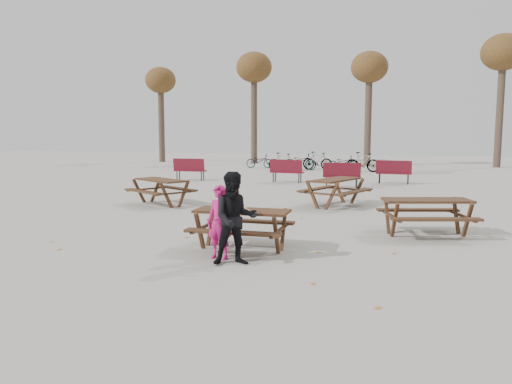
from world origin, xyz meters
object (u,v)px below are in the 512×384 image
(child, at_px, (220,222))
(picnic_table_east, at_px, (426,217))
(adult, at_px, (235,219))
(food_tray, at_px, (244,211))
(soda_bottle, at_px, (226,207))
(picnic_table_north, at_px, (161,192))
(main_picnic_table, at_px, (242,219))
(picnic_table_far, at_px, (335,192))

(child, relative_size, picnic_table_east, 0.71)
(adult, bearing_deg, food_tray, 73.00)
(soda_bottle, bearing_deg, picnic_table_north, 127.20)
(picnic_table_east, bearing_deg, food_tray, -158.60)
(soda_bottle, bearing_deg, adult, -62.13)
(soda_bottle, height_order, picnic_table_east, soda_bottle)
(main_picnic_table, bearing_deg, adult, -78.82)
(adult, distance_m, picnic_table_north, 7.48)
(picnic_table_north, bearing_deg, child, -24.32)
(picnic_table_far, bearing_deg, picnic_table_north, 125.19)
(picnic_table_north, bearing_deg, picnic_table_far, 43.77)
(food_tray, height_order, soda_bottle, soda_bottle)
(picnic_table_east, height_order, picnic_table_north, picnic_table_east)
(main_picnic_table, height_order, picnic_table_north, picnic_table_north)
(main_picnic_table, xyz_separation_m, child, (-0.17, -0.79, 0.08))
(food_tray, bearing_deg, adult, -82.45)
(main_picnic_table, relative_size, picnic_table_far, 0.93)
(picnic_table_far, bearing_deg, adult, -164.47)
(child, distance_m, picnic_table_north, 7.01)
(main_picnic_table, height_order, adult, adult)
(food_tray, relative_size, picnic_table_far, 0.09)
(soda_bottle, bearing_deg, picnic_table_east, 34.58)
(food_tray, bearing_deg, soda_bottle, -173.54)
(child, bearing_deg, adult, -26.62)
(main_picnic_table, relative_size, soda_bottle, 10.59)
(food_tray, distance_m, soda_bottle, 0.34)
(food_tray, bearing_deg, main_picnic_table, 117.17)
(child, relative_size, adult, 0.83)
(food_tray, relative_size, picnic_table_north, 0.10)
(main_picnic_table, xyz_separation_m, picnic_table_north, (-4.17, 4.96, -0.19))
(main_picnic_table, xyz_separation_m, food_tray, (0.10, -0.19, 0.21))
(soda_bottle, xyz_separation_m, picnic_table_north, (-3.93, 5.18, -0.45))
(soda_bottle, distance_m, adult, 0.97)
(main_picnic_table, relative_size, picnic_table_north, 0.97)
(adult, distance_m, picnic_table_far, 7.31)
(picnic_table_north, bearing_deg, adult, -23.18)
(picnic_table_north, distance_m, picnic_table_far, 5.38)
(picnic_table_east, distance_m, picnic_table_far, 4.52)
(adult, bearing_deg, picnic_table_north, 101.44)
(soda_bottle, height_order, adult, adult)
(child, xyz_separation_m, adult, (0.38, -0.29, 0.14))
(food_tray, height_order, adult, adult)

